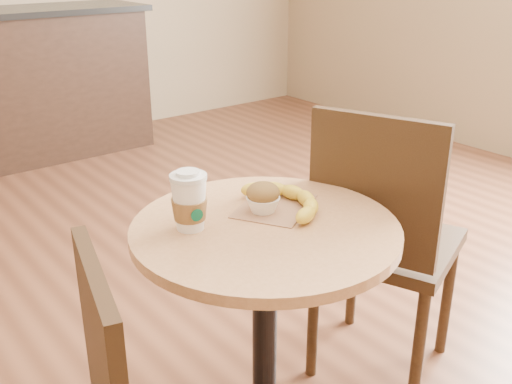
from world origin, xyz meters
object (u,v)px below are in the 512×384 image
at_px(cafe_table, 265,295).
at_px(banana, 288,198).
at_px(chair_right, 382,238).
at_px(muffin, 263,197).
at_px(coffee_cup, 189,203).

xyz_separation_m(cafe_table, banana, (0.13, 0.05, 0.24)).
relative_size(cafe_table, chair_right, 0.76).
distance_m(cafe_table, muffin, 0.27).
distance_m(cafe_table, coffee_cup, 0.35).
distance_m(coffee_cup, banana, 0.30).
relative_size(coffee_cup, banana, 0.52).
distance_m(cafe_table, chair_right, 0.52).
xyz_separation_m(chair_right, banana, (-0.39, 0.03, 0.23)).
height_order(cafe_table, coffee_cup, coffee_cup).
distance_m(cafe_table, banana, 0.27).
height_order(cafe_table, chair_right, chair_right).
height_order(chair_right, coffee_cup, chair_right).
relative_size(coffee_cup, muffin, 1.68).
bearing_deg(cafe_table, banana, 23.41).
bearing_deg(chair_right, cafe_table, 71.27).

